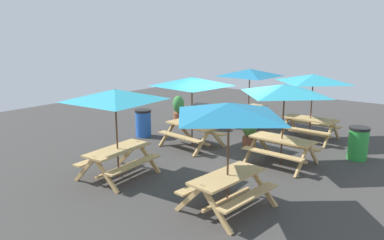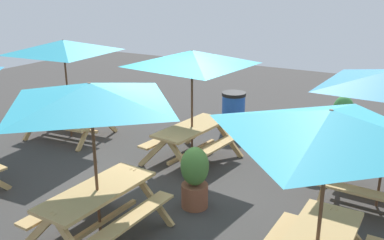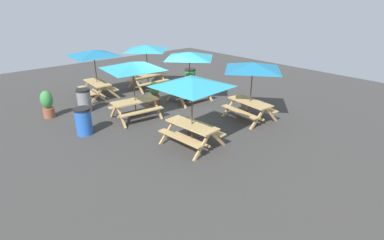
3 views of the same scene
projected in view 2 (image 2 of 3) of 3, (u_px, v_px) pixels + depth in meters
name	position (u px, v px, depth m)	size (l,w,h in m)	color
ground_plane	(160.00, 190.00, 7.61)	(24.00, 24.00, 0.00)	#3D3A38
picnic_table_0	(328.00, 138.00, 4.46)	(2.03, 2.03, 2.34)	tan
picnic_table_1	(192.00, 66.00, 8.23)	(2.81, 2.81, 2.34)	tan
picnic_table_2	(64.00, 54.00, 9.68)	(2.82, 2.82, 2.34)	tan
picnic_table_5	(91.00, 106.00, 5.62)	(2.08, 2.08, 2.34)	tan
trash_bin_gray	(313.00, 139.00, 8.69)	(0.59, 0.59, 0.98)	gray
trash_bin_blue	(233.00, 112.00, 10.52)	(0.59, 0.59, 0.98)	blue
potted_plant_0	(342.00, 119.00, 9.67)	(0.48, 0.48, 1.12)	#935138
potted_plant_1	(195.00, 177.00, 6.91)	(0.46, 0.46, 1.05)	#935138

